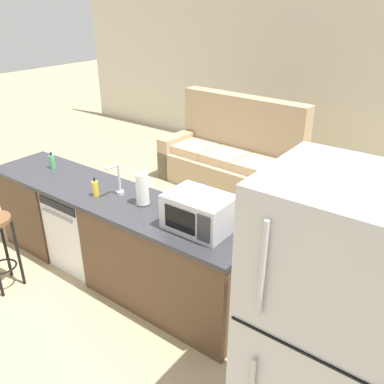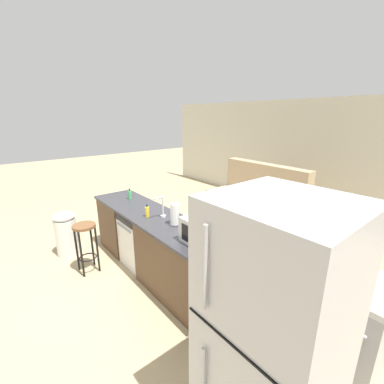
{
  "view_description": "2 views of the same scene",
  "coord_description": "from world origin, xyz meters",
  "px_view_note": "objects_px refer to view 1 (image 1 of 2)",
  "views": [
    {
      "loc": [
        2.75,
        -2.22,
        2.52
      ],
      "look_at": [
        0.66,
        0.58,
        0.84
      ],
      "focal_mm": 38.0,
      "sensor_mm": 36.0,
      "label": 1
    },
    {
      "loc": [
        2.99,
        -1.69,
        2.22
      ],
      "look_at": [
        0.08,
        0.7,
        1.1
      ],
      "focal_mm": 24.0,
      "sensor_mm": 36.0,
      "label": 2
    }
  ],
  "objects_px": {
    "microwave": "(199,212)",
    "soap_bottle": "(95,188)",
    "dishwasher": "(86,226)",
    "paper_towel_roll": "(142,189)",
    "stove_range": "(366,296)",
    "dish_soap_bottle": "(52,162)",
    "couch": "(233,158)",
    "refrigerator": "(322,339)",
    "kettle": "(351,237)"
  },
  "relations": [
    {
      "from": "microwave",
      "to": "soap_bottle",
      "type": "height_order",
      "value": "microwave"
    },
    {
      "from": "dishwasher",
      "to": "couch",
      "type": "bearing_deg",
      "value": 86.54
    },
    {
      "from": "paper_towel_roll",
      "to": "couch",
      "type": "distance_m",
      "value": 2.71
    },
    {
      "from": "stove_range",
      "to": "refrigerator",
      "type": "distance_m",
      "value": 1.19
    },
    {
      "from": "refrigerator",
      "to": "soap_bottle",
      "type": "height_order",
      "value": "refrigerator"
    },
    {
      "from": "dish_soap_bottle",
      "to": "dishwasher",
      "type": "bearing_deg",
      "value": -8.44
    },
    {
      "from": "microwave",
      "to": "dishwasher",
      "type": "bearing_deg",
      "value": 179.95
    },
    {
      "from": "kettle",
      "to": "refrigerator",
      "type": "bearing_deg",
      "value": -80.34
    },
    {
      "from": "stove_range",
      "to": "dish_soap_bottle",
      "type": "relative_size",
      "value": 5.11
    },
    {
      "from": "refrigerator",
      "to": "microwave",
      "type": "xyz_separation_m",
      "value": [
        -1.19,
        0.55,
        0.13
      ]
    },
    {
      "from": "refrigerator",
      "to": "soap_bottle",
      "type": "distance_m",
      "value": 2.31
    },
    {
      "from": "microwave",
      "to": "paper_towel_roll",
      "type": "height_order",
      "value": "paper_towel_roll"
    },
    {
      "from": "refrigerator",
      "to": "couch",
      "type": "distance_m",
      "value": 4.02
    },
    {
      "from": "dishwasher",
      "to": "kettle",
      "type": "height_order",
      "value": "kettle"
    },
    {
      "from": "dishwasher",
      "to": "soap_bottle",
      "type": "height_order",
      "value": "soap_bottle"
    },
    {
      "from": "paper_towel_roll",
      "to": "soap_bottle",
      "type": "relative_size",
      "value": 1.6
    },
    {
      "from": "soap_bottle",
      "to": "couch",
      "type": "relative_size",
      "value": 0.09
    },
    {
      "from": "refrigerator",
      "to": "kettle",
      "type": "bearing_deg",
      "value": 99.66
    },
    {
      "from": "dishwasher",
      "to": "refrigerator",
      "type": "height_order",
      "value": "refrigerator"
    },
    {
      "from": "refrigerator",
      "to": "paper_towel_roll",
      "type": "xyz_separation_m",
      "value": [
        -1.82,
        0.59,
        0.12
      ]
    },
    {
      "from": "microwave",
      "to": "couch",
      "type": "height_order",
      "value": "couch"
    },
    {
      "from": "dishwasher",
      "to": "soap_bottle",
      "type": "relative_size",
      "value": 4.77
    },
    {
      "from": "paper_towel_roll",
      "to": "kettle",
      "type": "distance_m",
      "value": 1.69
    },
    {
      "from": "couch",
      "to": "refrigerator",
      "type": "bearing_deg",
      "value": -52.23
    },
    {
      "from": "dish_soap_bottle",
      "to": "couch",
      "type": "distance_m",
      "value": 2.68
    },
    {
      "from": "stove_range",
      "to": "paper_towel_roll",
      "type": "bearing_deg",
      "value": -164.46
    },
    {
      "from": "dishwasher",
      "to": "soap_bottle",
      "type": "bearing_deg",
      "value": -15.53
    },
    {
      "from": "dish_soap_bottle",
      "to": "couch",
      "type": "relative_size",
      "value": 0.09
    },
    {
      "from": "stove_range",
      "to": "kettle",
      "type": "height_order",
      "value": "kettle"
    },
    {
      "from": "paper_towel_roll",
      "to": "couch",
      "type": "bearing_deg",
      "value": 103.76
    },
    {
      "from": "dishwasher",
      "to": "kettle",
      "type": "distance_m",
      "value": 2.53
    },
    {
      "from": "dishwasher",
      "to": "dish_soap_bottle",
      "type": "xyz_separation_m",
      "value": [
        -0.53,
        0.08,
        0.55
      ]
    },
    {
      "from": "microwave",
      "to": "paper_towel_roll",
      "type": "distance_m",
      "value": 0.63
    },
    {
      "from": "dishwasher",
      "to": "dish_soap_bottle",
      "type": "bearing_deg",
      "value": 171.56
    },
    {
      "from": "refrigerator",
      "to": "microwave",
      "type": "distance_m",
      "value": 1.31
    },
    {
      "from": "stove_range",
      "to": "paper_towel_roll",
      "type": "relative_size",
      "value": 3.19
    },
    {
      "from": "soap_bottle",
      "to": "dishwasher",
      "type": "bearing_deg",
      "value": 164.47
    },
    {
      "from": "dishwasher",
      "to": "refrigerator",
      "type": "xyz_separation_m",
      "value": [
        2.6,
        -0.55,
        0.49
      ]
    },
    {
      "from": "dishwasher",
      "to": "kettle",
      "type": "xyz_separation_m",
      "value": [
        2.43,
        0.42,
        0.56
      ]
    },
    {
      "from": "stove_range",
      "to": "microwave",
      "type": "bearing_deg",
      "value": -155.13
    },
    {
      "from": "dishwasher",
      "to": "couch",
      "type": "height_order",
      "value": "couch"
    },
    {
      "from": "soap_bottle",
      "to": "kettle",
      "type": "height_order",
      "value": "kettle"
    },
    {
      "from": "soap_bottle",
      "to": "dish_soap_bottle",
      "type": "relative_size",
      "value": 1.0
    },
    {
      "from": "microwave",
      "to": "kettle",
      "type": "distance_m",
      "value": 1.11
    },
    {
      "from": "paper_towel_roll",
      "to": "dish_soap_bottle",
      "type": "xyz_separation_m",
      "value": [
        -1.32,
        0.04,
        -0.07
      ]
    },
    {
      "from": "soap_bottle",
      "to": "dish_soap_bottle",
      "type": "bearing_deg",
      "value": 168.8
    },
    {
      "from": "dishwasher",
      "to": "microwave",
      "type": "xyz_separation_m",
      "value": [
        1.41,
        -0.0,
        0.62
      ]
    },
    {
      "from": "refrigerator",
      "to": "dish_soap_bottle",
      "type": "bearing_deg",
      "value": 168.66
    },
    {
      "from": "dishwasher",
      "to": "paper_towel_roll",
      "type": "height_order",
      "value": "paper_towel_roll"
    },
    {
      "from": "microwave",
      "to": "soap_bottle",
      "type": "distance_m",
      "value": 1.09
    }
  ]
}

